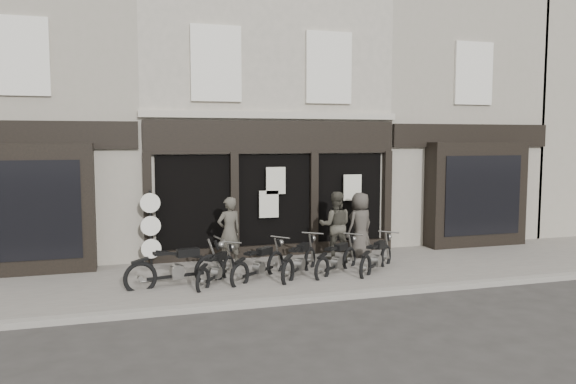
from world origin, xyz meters
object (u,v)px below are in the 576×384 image
object	(u,v)px
motorcycle_0	(177,271)
motorcycle_3	(300,263)
motorcycle_1	(217,272)
man_centre	(335,225)
man_right	(360,225)
advert_sign_post	(151,232)
motorcycle_2	(259,267)
motorcycle_4	(337,262)
man_left	(229,232)
motorcycle_5	(376,260)

from	to	relation	value
motorcycle_0	motorcycle_3	xyz separation A→B (m)	(2.93, 0.09, -0.04)
motorcycle_1	man_centre	bearing A→B (deg)	-30.95
man_right	motorcycle_3	bearing A→B (deg)	9.82
advert_sign_post	motorcycle_2	bearing A→B (deg)	-40.07
man_centre	motorcycle_0	bearing A→B (deg)	37.10
motorcycle_4	motorcycle_0	bearing A→B (deg)	141.50
motorcycle_2	advert_sign_post	size ratio (longest dim) A/B	0.82
motorcycle_3	man_right	xyz separation A→B (m)	(2.26, 1.53, 0.61)
motorcycle_0	man_centre	world-z (taller)	man_centre
man_left	man_centre	xyz separation A→B (m)	(2.96, 0.09, 0.02)
motorcycle_1	advert_sign_post	world-z (taller)	advert_sign_post
motorcycle_0	motorcycle_2	distance (m)	1.91
motorcycle_1	motorcycle_4	bearing A→B (deg)	-52.73
man_centre	advert_sign_post	bearing A→B (deg)	12.10
man_right	motorcycle_1	bearing A→B (deg)	-3.30
motorcycle_0	advert_sign_post	xyz separation A→B (m)	(-0.46, 2.03, 0.57)
motorcycle_3	man_centre	world-z (taller)	man_centre
motorcycle_5	man_left	size ratio (longest dim) A/B	0.91
motorcycle_2	advert_sign_post	bearing A→B (deg)	100.06
motorcycle_3	motorcycle_5	bearing A→B (deg)	-54.23
motorcycle_0	motorcycle_1	xyz separation A→B (m)	(0.89, -0.03, -0.08)
motorcycle_1	advert_sign_post	xyz separation A→B (m)	(-1.35, 2.07, 0.65)
advert_sign_post	man_right	bearing A→B (deg)	-4.30
man_centre	motorcycle_1	bearing A→B (deg)	41.86
motorcycle_1	man_right	xyz separation A→B (m)	(4.31, 1.65, 0.65)
man_centre	motorcycle_4	bearing A→B (deg)	87.75
motorcycle_5	man_left	world-z (taller)	man_left
motorcycle_5	man_centre	distance (m)	1.76
motorcycle_3	advert_sign_post	world-z (taller)	advert_sign_post
motorcycle_0	advert_sign_post	distance (m)	2.16
motorcycle_0	advert_sign_post	world-z (taller)	advert_sign_post
man_left	man_centre	bearing A→B (deg)	165.23
motorcycle_4	advert_sign_post	bearing A→B (deg)	116.10
motorcycle_4	man_centre	bearing A→B (deg)	30.13
motorcycle_3	advert_sign_post	bearing A→B (deg)	99.04
motorcycle_4	man_right	xyz separation A→B (m)	(1.31, 1.54, 0.63)
advert_sign_post	motorcycle_3	bearing A→B (deg)	-30.01
advert_sign_post	man_centre	bearing A→B (deg)	-5.94
motorcycle_3	man_centre	xyz separation A→B (m)	(1.49, 1.45, 0.64)
motorcycle_0	man_centre	distance (m)	4.72
man_right	motorcycle_0	bearing A→B (deg)	-6.97
motorcycle_3	man_right	distance (m)	2.80
motorcycle_1	motorcycle_5	size ratio (longest dim) A/B	1.02
man_left	motorcycle_0	bearing A→B (deg)	27.97
motorcycle_5	man_left	bearing A→B (deg)	113.22
motorcycle_0	motorcycle_1	size ratio (longest dim) A/B	1.38
man_left	advert_sign_post	world-z (taller)	advert_sign_post
man_left	advert_sign_post	size ratio (longest dim) A/B	0.86
man_right	man_centre	bearing A→B (deg)	-18.04
motorcycle_4	advert_sign_post	size ratio (longest dim) A/B	0.81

